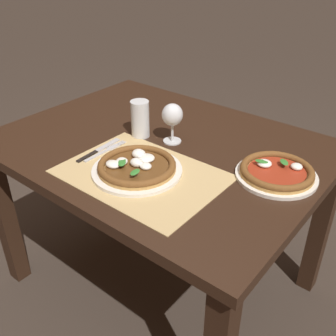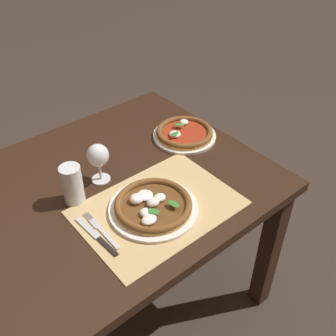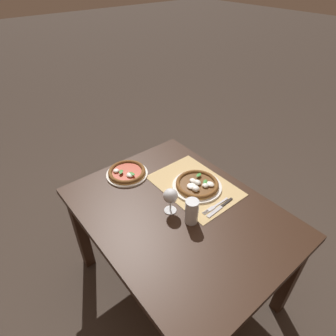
% 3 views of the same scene
% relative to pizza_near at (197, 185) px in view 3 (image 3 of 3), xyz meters
% --- Properties ---
extents(ground_plane, '(24.00, 24.00, 0.00)m').
position_rel_pizza_near_xyz_m(ground_plane, '(-0.08, 0.21, -0.76)').
color(ground_plane, '#382D26').
extents(dining_table, '(1.23, 0.94, 0.74)m').
position_rel_pizza_near_xyz_m(dining_table, '(-0.08, 0.21, -0.13)').
color(dining_table, black).
rests_on(dining_table, ground).
extents(paper_placemat, '(0.53, 0.38, 0.00)m').
position_rel_pizza_near_xyz_m(paper_placemat, '(0.02, -0.00, -0.02)').
color(paper_placemat, tan).
rests_on(paper_placemat, dining_table).
extents(pizza_near, '(0.30, 0.30, 0.05)m').
position_rel_pizza_near_xyz_m(pizza_near, '(0.00, 0.00, 0.00)').
color(pizza_near, silver).
rests_on(pizza_near, paper_placemat).
extents(pizza_far, '(0.27, 0.27, 0.04)m').
position_rel_pizza_near_xyz_m(pizza_far, '(0.38, 0.27, -0.00)').
color(pizza_far, silver).
rests_on(pizza_far, dining_table).
extents(wine_glass, '(0.08, 0.08, 0.16)m').
position_rel_pizza_near_xyz_m(wine_glass, '(-0.05, 0.25, 0.08)').
color(wine_glass, silver).
rests_on(wine_glass, dining_table).
extents(pint_glass, '(0.07, 0.07, 0.15)m').
position_rel_pizza_near_xyz_m(pint_glass, '(-0.18, 0.21, 0.05)').
color(pint_glass, silver).
rests_on(pint_glass, dining_table).
extents(fork, '(0.02, 0.20, 0.00)m').
position_rel_pizza_near_xyz_m(fork, '(-0.19, 0.03, -0.02)').
color(fork, '#B7B7BC').
rests_on(fork, paper_placemat).
extents(knife, '(0.03, 0.22, 0.01)m').
position_rel_pizza_near_xyz_m(knife, '(-0.21, 0.02, -0.02)').
color(knife, black).
rests_on(knife, paper_placemat).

